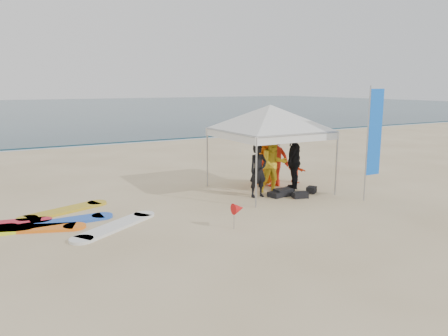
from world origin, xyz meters
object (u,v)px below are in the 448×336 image
Objects in this scene: person_orange_a at (274,158)px; surfboard_spread at (17,228)px; person_black_a at (258,171)px; person_yellow at (274,164)px; person_seated at (295,170)px; canopy_tent at (270,105)px; feather_flag at (374,134)px; person_orange_b at (265,159)px; marker_pennant at (238,209)px; person_black_b at (294,161)px.

surfboard_spread is at bearing 4.89° from person_orange_a.
person_black_a is 0.81m from person_yellow.
person_seated is 0.20× the size of canopy_tent.
person_orange_b is at bearing 115.13° from feather_flag.
person_orange_a is 0.32× the size of surfboard_spread.
canopy_tent is at bearing 1.99° from surfboard_spread.
person_black_a is 0.49× the size of feather_flag.
marker_pennant is (-4.88, -0.33, -1.52)m from feather_flag.
person_black_b reaches higher than person_seated.
person_yellow reaches higher than person_seated.
person_orange_a reaches higher than person_seated.
person_seated is (1.56, 0.84, -0.51)m from person_yellow.
feather_flag is (1.57, -3.34, 1.12)m from person_orange_b.
person_orange_a is at bearing -106.51° from person_black_b.
canopy_tent is at bearing 94.91° from person_yellow.
feather_flag is 0.56× the size of surfboard_spread.
person_orange_b is at bearing 65.47° from person_seated.
person_orange_b is 0.29× the size of surfboard_spread.
person_black_b is 3.00× the size of marker_pennant.
canopy_tent is at bearing 35.13° from person_orange_b.
feather_flag reaches higher than person_orange_a.
person_orange_a reaches higher than surfboard_spread.
person_orange_b is 0.42× the size of canopy_tent.
marker_pennant is at bearing -28.62° from surfboard_spread.
canopy_tent is at bearing 40.62° from person_orange_a.
canopy_tent is at bearing 100.25° from person_seated.
feather_flag is at bearing 179.24° from person_seated.
feather_flag reaches higher than person_seated.
person_black_b is 1.24m from person_seated.
person_black_b is 2.72m from feather_flag.
marker_pennant is (-3.41, -3.28, -0.47)m from person_orange_a.
surfboard_spread is at bearing -36.02° from person_black_b.
person_black_b reaches higher than person_yellow.
person_yellow is at bearing 39.98° from person_orange_b.
person_orange_a is (0.55, 0.74, 0.02)m from person_yellow.
feather_flag reaches higher than person_orange_b.
person_yellow is (0.76, 0.24, 0.11)m from person_black_a.
person_yellow is at bearing 108.98° from person_seated.
feather_flag is at bearing 86.61° from person_orange_b.
feather_flag is at bearing 82.99° from person_black_b.
marker_pennant is (-4.42, -3.38, 0.07)m from person_seated.
person_black_b is 2.23× the size of person_seated.
feather_flag is at bearing 3.92° from marker_pennant.
person_orange_a is 3.04× the size of marker_pennant.
person_seated is at bearing 39.26° from person_yellow.
person_black_a is 3.13m from marker_pennant.
person_orange_b is 2.80× the size of marker_pennant.
person_yellow is 0.31× the size of surfboard_spread.
person_black_a reaches higher than person_seated.
marker_pennant reaches higher than surfboard_spread.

